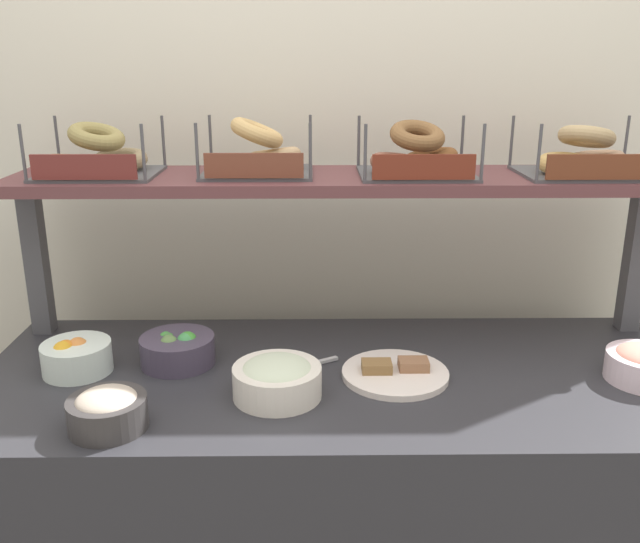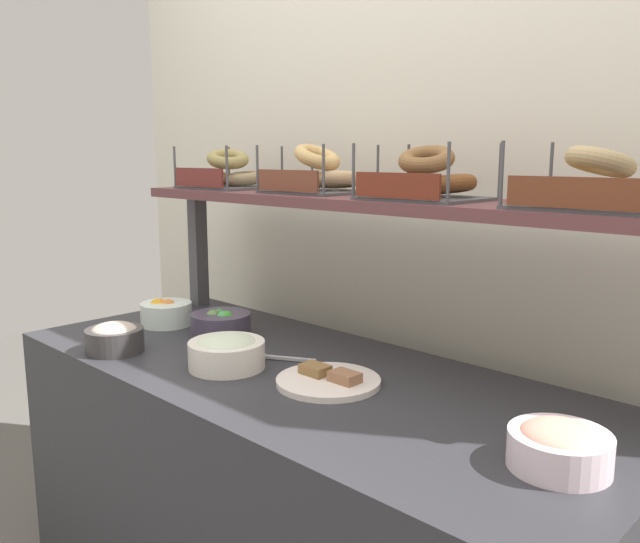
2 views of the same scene
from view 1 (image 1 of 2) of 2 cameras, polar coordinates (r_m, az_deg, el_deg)
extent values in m
cube|color=silver|center=(2.06, 1.22, 7.20)|extent=(2.92, 0.06, 2.40)
cube|color=#2D2D33|center=(1.87, 1.65, -20.31)|extent=(1.72, 0.70, 0.85)
cube|color=#4C4C51|center=(1.96, -22.65, 0.79)|extent=(0.05, 0.05, 0.40)
cube|color=#4C4C51|center=(2.01, 24.90, 0.94)|extent=(0.05, 0.05, 0.40)
cube|color=brown|center=(1.77, 1.53, 7.63)|extent=(1.68, 0.32, 0.03)
cylinder|color=white|center=(1.73, -19.68, -6.80)|extent=(0.16, 0.16, 0.07)
sphere|color=gold|center=(1.71, -20.75, -6.26)|extent=(0.05, 0.05, 0.05)
sphere|color=orange|center=(1.72, -19.62, -5.95)|extent=(0.05, 0.05, 0.05)
sphere|color=orange|center=(1.72, -20.49, -6.10)|extent=(0.04, 0.04, 0.04)
sphere|color=gold|center=(1.73, -19.46, -5.89)|extent=(0.04, 0.04, 0.04)
sphere|color=orange|center=(1.72, -20.32, -6.10)|extent=(0.03, 0.03, 0.03)
cylinder|color=#483F54|center=(1.71, -11.83, -6.46)|extent=(0.18, 0.18, 0.07)
sphere|color=#518F48|center=(1.71, -12.60, -5.54)|extent=(0.03, 0.03, 0.03)
sphere|color=green|center=(1.69, -11.03, -5.74)|extent=(0.05, 0.05, 0.05)
sphere|color=#668B4E|center=(1.69, -12.53, -5.92)|extent=(0.04, 0.04, 0.04)
sphere|color=#4BA65A|center=(1.69, -11.14, -5.78)|extent=(0.05, 0.05, 0.05)
sphere|color=green|center=(1.72, -12.79, -5.46)|extent=(0.03, 0.03, 0.03)
cylinder|color=white|center=(1.52, -3.61, -9.20)|extent=(0.20, 0.20, 0.07)
ellipsoid|color=beige|center=(1.51, -3.63, -8.19)|extent=(0.15, 0.15, 0.05)
cylinder|color=#393636|center=(1.47, -17.35, -11.27)|extent=(0.16, 0.16, 0.07)
ellipsoid|color=#C2B29F|center=(1.45, -17.45, -10.31)|extent=(0.12, 0.12, 0.05)
cylinder|color=white|center=(1.63, 6.31, -8.51)|extent=(0.25, 0.25, 0.01)
cube|color=olive|center=(1.61, 4.77, -7.92)|extent=(0.07, 0.05, 0.02)
cube|color=#946545|center=(1.63, 7.84, -7.71)|extent=(0.07, 0.05, 0.02)
cube|color=#B7B7BC|center=(1.67, -0.65, -7.74)|extent=(0.13, 0.08, 0.01)
ellipsoid|color=#B7B7BC|center=(1.63, -3.44, -8.33)|extent=(0.04, 0.03, 0.01)
cube|color=#4C4C51|center=(1.84, -17.92, 7.79)|extent=(0.29, 0.24, 0.01)
cylinder|color=#4C4C51|center=(1.77, -23.62, 8.99)|extent=(0.01, 0.01, 0.14)
cylinder|color=#4C4C51|center=(1.68, -14.58, 9.51)|extent=(0.01, 0.01, 0.14)
cylinder|color=#4C4C51|center=(1.98, -21.12, 10.05)|extent=(0.01, 0.01, 0.14)
cylinder|color=#4C4C51|center=(1.91, -12.98, 10.51)|extent=(0.01, 0.01, 0.14)
cube|color=maroon|center=(1.72, -19.17, 8.26)|extent=(0.25, 0.01, 0.06)
torus|color=#A57346|center=(1.82, -19.85, 8.59)|extent=(0.17, 0.17, 0.06)
torus|color=#8F7A58|center=(1.86, -16.38, 8.97)|extent=(0.17, 0.17, 0.05)
torus|color=#98884F|center=(1.83, -18.20, 10.70)|extent=(0.20, 0.20, 0.08)
cube|color=#4C4C51|center=(1.78, -5.21, 8.26)|extent=(0.28, 0.24, 0.01)
cylinder|color=#4C4C51|center=(1.68, -10.26, 9.75)|extent=(0.01, 0.01, 0.14)
cylinder|color=#4C4C51|center=(1.65, -0.82, 9.92)|extent=(0.01, 0.01, 0.14)
cylinder|color=#4C4C51|center=(1.90, -9.15, 10.71)|extent=(0.01, 0.01, 0.14)
cylinder|color=#4C4C51|center=(1.88, -0.81, 10.86)|extent=(0.01, 0.01, 0.14)
cube|color=brown|center=(1.66, -5.56, 8.82)|extent=(0.24, 0.01, 0.06)
torus|color=#D4B571|center=(1.75, -6.93, 8.98)|extent=(0.20, 0.20, 0.05)
torus|color=tan|center=(1.81, -3.81, 9.58)|extent=(0.20, 0.20, 0.06)
torus|color=tan|center=(1.77, -5.30, 11.49)|extent=(0.15, 0.15, 0.09)
cube|color=#4C4C51|center=(1.77, 8.02, 8.11)|extent=(0.29, 0.24, 0.01)
cylinder|color=#4C4C51|center=(1.63, 3.81, 9.78)|extent=(0.01, 0.01, 0.14)
cylinder|color=#4C4C51|center=(1.68, 13.47, 9.56)|extent=(0.01, 0.01, 0.14)
cylinder|color=#4C4C51|center=(1.86, 3.26, 10.75)|extent=(0.01, 0.01, 0.14)
cylinder|color=#4C4C51|center=(1.90, 11.82, 10.56)|extent=(0.01, 0.01, 0.14)
cube|color=maroon|center=(1.65, 8.69, 8.65)|extent=(0.25, 0.01, 0.06)
torus|color=#8D5541|center=(1.73, 6.54, 8.98)|extent=(0.15, 0.14, 0.05)
torus|color=brown|center=(1.81, 9.27, 9.35)|extent=(0.17, 0.17, 0.06)
torus|color=brown|center=(1.76, 8.15, 11.20)|extent=(0.18, 0.18, 0.08)
cube|color=#4C4C51|center=(1.88, 21.11, 7.65)|extent=(0.32, 0.24, 0.01)
cylinder|color=#4C4C51|center=(1.71, 17.86, 9.34)|extent=(0.01, 0.01, 0.14)
cylinder|color=#4C4C51|center=(1.93, 15.75, 10.37)|extent=(0.01, 0.01, 0.14)
cylinder|color=#4C4C51|center=(2.04, 24.25, 9.85)|extent=(0.01, 0.01, 0.14)
cube|color=brown|center=(1.76, 22.63, 8.08)|extent=(0.27, 0.01, 0.06)
torus|color=tan|center=(1.83, 19.90, 8.46)|extent=(0.15, 0.15, 0.05)
torus|color=tan|center=(1.92, 22.16, 8.68)|extent=(0.20, 0.20, 0.05)
torus|color=tan|center=(1.87, 21.42, 10.46)|extent=(0.20, 0.20, 0.07)
camera|label=2|loc=(1.28, 70.29, -2.38)|focal=36.24mm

